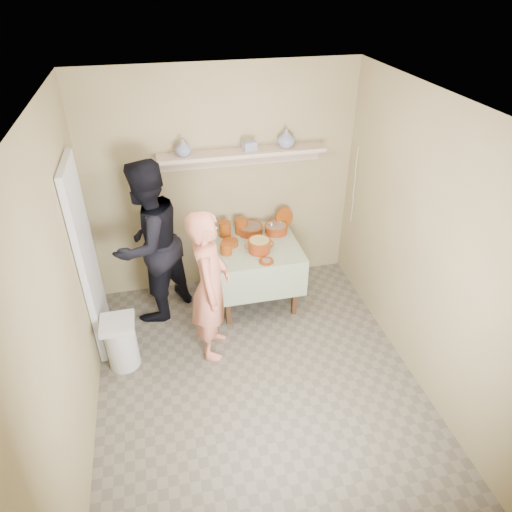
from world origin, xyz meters
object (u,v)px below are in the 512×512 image
object	(u,v)px
person_cook	(210,286)
person_helper	(149,243)
trash_bin	(121,343)
serving_table	(254,253)
cazuela_rice	(259,245)

from	to	relation	value
person_cook	person_helper	xyz separation A→B (m)	(-0.54, 0.74, 0.11)
person_helper	trash_bin	world-z (taller)	person_helper
serving_table	person_helper	bearing A→B (deg)	179.17
serving_table	cazuela_rice	world-z (taller)	cazuela_rice
cazuela_rice	trash_bin	bearing A→B (deg)	-158.87
cazuela_rice	person_helper	bearing A→B (deg)	171.04
person_helper	trash_bin	xyz separation A→B (m)	(-0.37, -0.77, -0.63)
serving_table	trash_bin	bearing A→B (deg)	-153.33
person_cook	trash_bin	bearing A→B (deg)	104.33
person_cook	serving_table	xyz separation A→B (m)	(0.59, 0.73, -0.16)
person_helper	trash_bin	bearing A→B (deg)	19.81
person_helper	cazuela_rice	distance (m)	1.17
person_cook	cazuela_rice	distance (m)	0.83
serving_table	trash_bin	xyz separation A→B (m)	(-1.50, -0.75, -0.36)
trash_bin	serving_table	bearing A→B (deg)	26.67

